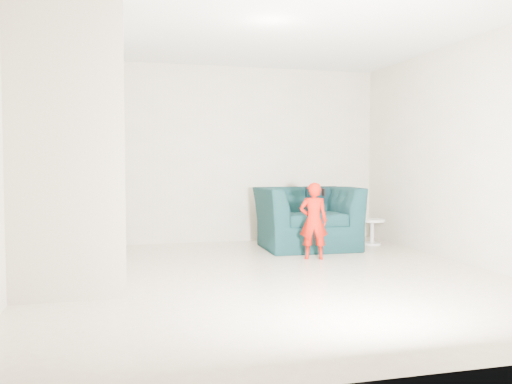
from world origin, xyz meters
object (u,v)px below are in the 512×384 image
armchair (307,218)px  side_table (372,227)px  staircase (75,189)px  toddler (314,221)px

armchair → side_table: (1.06, 0.07, -0.18)m
side_table → armchair: bearing=-176.5°
armchair → staircase: 3.36m
toddler → side_table: toddler is taller
armchair → side_table: 1.07m
staircase → armchair: bearing=22.5°
toddler → staircase: bearing=25.5°
armchair → staircase: size_ratio=0.37×
armchair → toddler: 0.90m
staircase → side_table: bearing=17.9°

